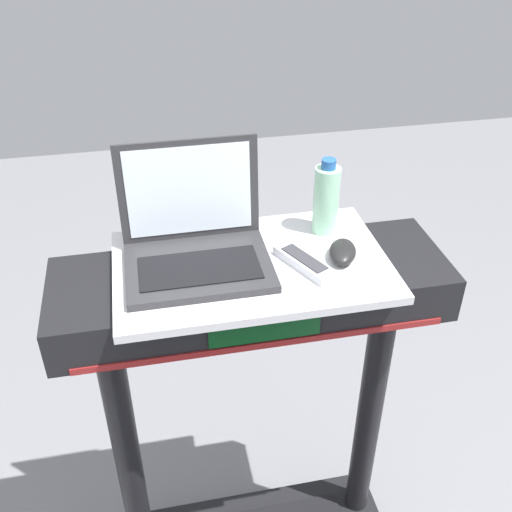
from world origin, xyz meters
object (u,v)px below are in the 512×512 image
(computer_mouse, at_px, (343,252))
(tv_remote, at_px, (304,262))
(laptop, at_px, (196,241))
(water_bottle, at_px, (326,199))

(computer_mouse, xyz_separation_m, tv_remote, (-0.09, -0.01, -0.01))
(laptop, height_order, computer_mouse, laptop)
(tv_remote, bearing_deg, water_bottle, 57.45)
(laptop, relative_size, tv_remote, 1.91)
(computer_mouse, xyz_separation_m, water_bottle, (-0.01, 0.12, 0.07))
(laptop, bearing_deg, water_bottle, 11.91)
(computer_mouse, relative_size, tv_remote, 0.61)
(tv_remote, bearing_deg, laptop, 162.85)
(laptop, bearing_deg, tv_remote, -17.02)
(computer_mouse, height_order, water_bottle, water_bottle)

